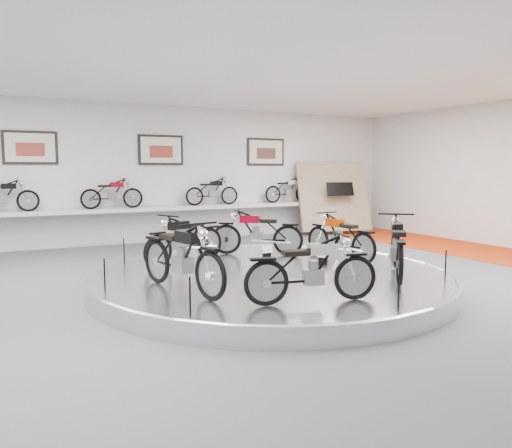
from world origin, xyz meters
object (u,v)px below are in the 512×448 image
bike_e (312,269)px  bike_d (182,256)px  bike_c (185,239)px  bike_f (397,246)px  display_platform (272,280)px  bike_b (257,232)px  shelf (165,208)px  bike_a (340,236)px

bike_e → bike_d: bearing=146.4°
bike_c → bike_f: (2.82, -2.76, 0.04)m
display_platform → bike_b: 1.92m
shelf → bike_a: (1.82, -5.99, -0.22)m
bike_a → bike_e: bearing=128.9°
shelf → bike_e: 8.53m
display_platform → bike_a: size_ratio=3.93×
display_platform → bike_b: size_ratio=3.80×
bike_b → bike_d: 3.45m
display_platform → bike_c: (-1.14, 1.39, 0.65)m
bike_b → bike_f: (1.09, -3.07, 0.04)m
bike_b → bike_c: bike_c is taller
shelf → bike_a: 6.26m
shelf → bike_b: (0.59, -4.69, -0.20)m
bike_e → shelf: bearing=99.2°
bike_a → bike_d: bike_d is taller
display_platform → bike_e: 2.27m
bike_d → bike_e: 1.99m
bike_b → display_platform: bearing=105.6°
display_platform → bike_f: bearing=-39.1°
display_platform → bike_d: (-1.92, -0.66, 0.69)m
bike_c → bike_f: bike_f is taller
shelf → bike_c: (-1.14, -5.01, -0.20)m
bike_b → bike_c: 1.76m
display_platform → bike_c: 1.91m
bike_a → bike_d: 3.89m
shelf → bike_d: bike_d is taller
shelf → bike_f: size_ratio=6.09×
bike_d → bike_f: (3.60, -0.71, -0.01)m
bike_a → bike_d: bearing=98.1°
bike_a → bike_f: (-0.14, -1.78, 0.05)m
shelf → bike_c: bike_c is taller
bike_e → bike_b: bearing=86.3°
bike_e → display_platform: bearing=88.3°
bike_f → bike_e: bearing=147.8°
bike_d → bike_f: size_ratio=1.02×
display_platform → bike_d: size_ratio=3.47×
bike_a → shelf: bearing=9.1°
bike_a → bike_b: (-1.23, 1.30, 0.02)m
bike_c → bike_e: (0.59, -3.50, -0.02)m
shelf → bike_e: size_ratio=6.75×
bike_a → display_platform: bearing=94.9°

